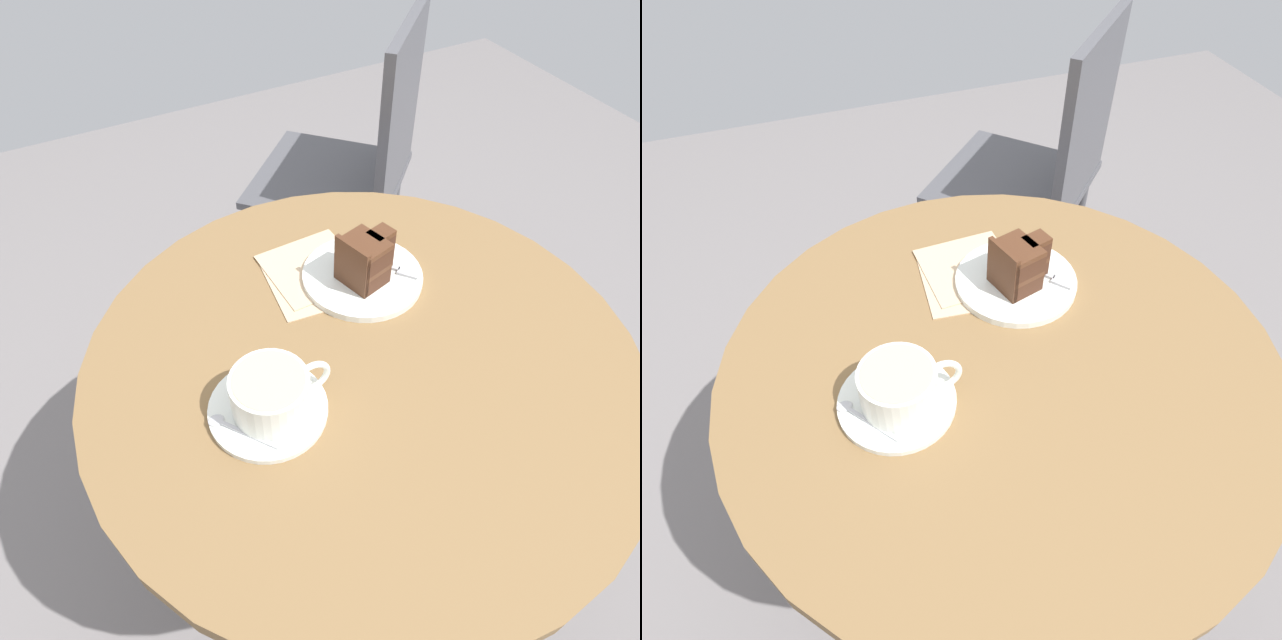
% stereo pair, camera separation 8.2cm
% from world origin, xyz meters
% --- Properties ---
extents(ground_plane, '(4.40, 4.40, 0.01)m').
position_xyz_m(ground_plane, '(0.00, 0.00, -0.01)').
color(ground_plane, slate).
rests_on(ground_plane, ground).
extents(cafe_table, '(0.81, 0.81, 0.70)m').
position_xyz_m(cafe_table, '(0.00, 0.00, 0.59)').
color(cafe_table, brown).
rests_on(cafe_table, ground).
extents(saucer, '(0.16, 0.16, 0.01)m').
position_xyz_m(saucer, '(-0.16, -0.02, 0.70)').
color(saucer, silver).
rests_on(saucer, cafe_table).
extents(coffee_cup, '(0.14, 0.10, 0.06)m').
position_xyz_m(coffee_cup, '(-0.16, -0.03, 0.74)').
color(coffee_cup, silver).
rests_on(coffee_cup, saucer).
extents(teaspoon, '(0.07, 0.08, 0.00)m').
position_xyz_m(teaspoon, '(-0.21, -0.04, 0.71)').
color(teaspoon, '#B7B7BC').
rests_on(teaspoon, saucer).
extents(cake_plate, '(0.20, 0.20, 0.01)m').
position_xyz_m(cake_plate, '(0.08, 0.14, 0.71)').
color(cake_plate, silver).
rests_on(cake_plate, cafe_table).
extents(cake_slice, '(0.10, 0.08, 0.09)m').
position_xyz_m(cake_slice, '(0.08, 0.13, 0.75)').
color(cake_slice, '#422619').
rests_on(cake_slice, cake_plate).
extents(fork, '(0.10, 0.12, 0.00)m').
position_xyz_m(fork, '(0.13, 0.13, 0.71)').
color(fork, '#B7B7BC').
rests_on(fork, cake_plate).
extents(napkin, '(0.18, 0.19, 0.00)m').
position_xyz_m(napkin, '(0.02, 0.19, 0.70)').
color(napkin, tan).
rests_on(napkin, cafe_table).
extents(cafe_chair, '(0.54, 0.54, 0.89)m').
position_xyz_m(cafe_chair, '(0.40, 0.67, 0.54)').
color(cafe_chair, '#4C4C51').
rests_on(cafe_chair, ground).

